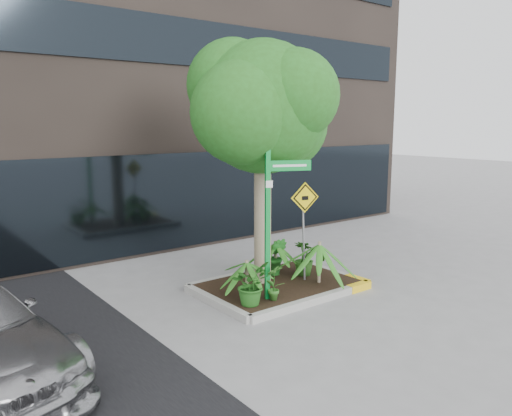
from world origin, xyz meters
TOP-DOWN VIEW (x-y plane):
  - ground at (0.00, 0.00)m, footprint 80.00×80.00m
  - planter at (0.23, 0.27)m, footprint 3.35×2.36m
  - tree at (-0.00, 0.62)m, footprint 3.47×3.08m
  - palm_front at (0.89, -0.21)m, footprint 1.00×1.00m
  - palm_left at (-0.75, 0.16)m, footprint 0.77×0.77m
  - palm_back at (0.57, 0.85)m, footprint 0.85×0.85m
  - shrub_a at (-1.05, -0.34)m, footprint 0.97×0.97m
  - shrub_b at (1.01, 0.38)m, footprint 0.58×0.58m
  - shrub_c at (-0.54, -0.44)m, footprint 0.39×0.39m
  - shrub_d at (0.53, 0.77)m, footprint 0.66×0.66m
  - street_sign_post at (-0.52, -0.27)m, footprint 0.85×1.13m
  - cattle_sign at (0.79, 0.16)m, footprint 0.64×0.22m

SIDE VIEW (x-z plane):
  - ground at x=0.00m, z-range 0.00..0.00m
  - planter at x=0.23m, z-range 0.03..0.18m
  - shrub_c at x=-0.54m, z-range 0.15..0.86m
  - shrub_b at x=1.01m, z-range 0.15..0.93m
  - shrub_a at x=-1.05m, z-range 0.15..0.93m
  - shrub_d at x=0.53m, z-range 0.15..1.00m
  - palm_left at x=-0.75m, z-range 0.36..1.22m
  - palm_back at x=0.57m, z-range 0.38..1.33m
  - palm_front at x=0.89m, z-range 0.43..1.54m
  - cattle_sign at x=0.79m, z-range 0.52..2.64m
  - street_sign_post at x=-0.52m, z-range 0.37..3.47m
  - tree at x=0.00m, z-range 1.20..6.41m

